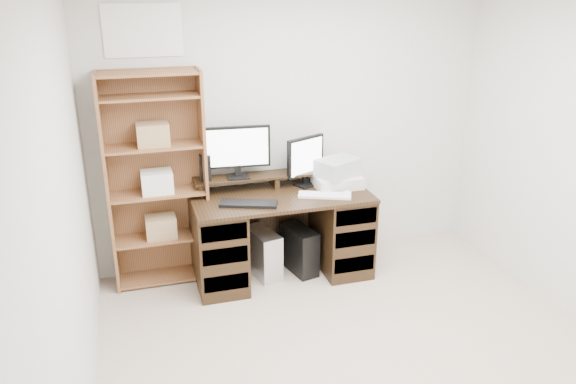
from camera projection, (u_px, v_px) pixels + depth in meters
name	position (u px, v px, depth m)	size (l,w,h in m)	color
room	(395.00, 208.00, 3.13)	(3.54, 4.04, 2.54)	#BEA792
desk	(281.00, 233.00, 4.85)	(1.50, 0.70, 0.75)	black
riser_shelf	(274.00, 176.00, 4.88)	(1.40, 0.22, 0.12)	black
monitor_wide	(237.00, 149.00, 4.69)	(0.56, 0.16, 0.44)	black
monitor_small	(305.00, 159.00, 4.87)	(0.37, 0.22, 0.43)	black
speaker	(205.00, 168.00, 4.67)	(0.09, 0.09, 0.22)	black
keyboard_black	(249.00, 204.00, 4.50)	(0.46, 0.15, 0.03)	black
keyboard_white	(325.00, 195.00, 4.68)	(0.44, 0.13, 0.02)	white
mouse	(347.00, 193.00, 4.72)	(0.09, 0.06, 0.03)	silver
printer	(337.00, 181.00, 4.89)	(0.40, 0.30, 0.10)	beige
basket	(338.00, 167.00, 4.85)	(0.35, 0.25, 0.15)	#A1A6AC
tower_silver	(263.00, 253.00, 4.91)	(0.18, 0.41, 0.41)	silver
tower_black	(299.00, 249.00, 4.98)	(0.26, 0.44, 0.41)	black
bookshelf	(157.00, 179.00, 4.59)	(0.80, 0.30, 1.80)	#915932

